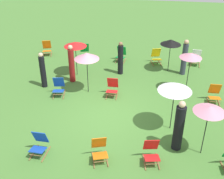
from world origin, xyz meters
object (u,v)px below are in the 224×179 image
object	(u,v)px
deckchair_3	(85,52)
deckchair_10	(156,57)
person_2	(184,58)
person_1	(43,71)
deckchair_2	(215,94)
umbrella_3	(191,55)
deckchair_9	(151,152)
umbrella_2	(210,109)
umbrella_1	(171,42)
person_4	(72,64)
deckchair_5	(100,150)
person_3	(179,127)
deckchair_0	(112,88)
deckchair_1	(196,58)
umbrella_5	(175,87)
deckchair_7	(39,144)
person_0	(120,59)
deckchair_6	(121,55)
umbrella_0	(75,44)
umbrella_4	(87,56)
deckchair_11	(59,87)
deckchair_8	(47,48)

from	to	relation	value
deckchair_3	deckchair_10	world-z (taller)	same
person_2	person_1	bearing A→B (deg)	-5.08
deckchair_2	umbrella_3	size ratio (longest dim) A/B	0.43
deckchair_9	umbrella_2	bearing A→B (deg)	9.94
umbrella_1	person_4	distance (m)	5.02
deckchair_5	person_1	bearing A→B (deg)	111.12
deckchair_10	person_2	world-z (taller)	person_2
person_3	person_4	size ratio (longest dim) A/B	1.02
deckchair_0	umbrella_2	xyz separation A→B (m)	(3.50, -3.29, 1.41)
deckchair_1	deckchair_9	distance (m)	8.07
deckchair_1	umbrella_2	xyz separation A→B (m)	(-0.53, -7.15, 1.41)
umbrella_5	person_1	bearing A→B (deg)	157.67
deckchair_5	deckchair_9	bearing A→B (deg)	-12.46
deckchair_1	deckchair_7	size ratio (longest dim) A/B	1.00
person_0	deckchair_6	bearing A→B (deg)	67.53
person_1	deckchair_6	bearing A→B (deg)	107.28
umbrella_0	umbrella_2	distance (m)	7.50
deckchair_0	deckchair_5	distance (m)	4.05
deckchair_9	person_1	world-z (taller)	person_1
deckchair_9	umbrella_4	world-z (taller)	umbrella_4
deckchair_1	deckchair_10	distance (m)	2.14
deckchair_9	person_3	distance (m)	1.25
deckchair_1	umbrella_0	bearing A→B (deg)	-153.49
deckchair_9	deckchair_10	size ratio (longest dim) A/B	0.98
deckchair_0	person_3	bearing A→B (deg)	-49.79
umbrella_0	umbrella_1	xyz separation A→B (m)	(4.59, 1.09, -0.05)
deckchair_3	umbrella_5	size ratio (longest dim) A/B	0.45
deckchair_11	umbrella_4	size ratio (longest dim) A/B	0.43
person_2	person_0	bearing A→B (deg)	-16.72
umbrella_2	person_3	xyz separation A→B (m)	(-0.82, 0.14, -0.89)
umbrella_5	person_0	world-z (taller)	umbrella_5
umbrella_2	umbrella_1	bearing A→B (deg)	99.05
deckchair_3	umbrella_3	bearing A→B (deg)	-46.69
deckchair_2	deckchair_5	xyz separation A→B (m)	(-4.24, -4.14, 0.00)
deckchair_9	deckchair_10	bearing A→B (deg)	79.17
deckchair_0	person_4	world-z (taller)	person_4
deckchair_5	deckchair_3	bearing A→B (deg)	89.03
deckchair_6	deckchair_11	xyz separation A→B (m)	(-2.32, -4.03, 0.00)
deckchair_6	person_0	distance (m)	1.63
deckchair_9	umbrella_4	bearing A→B (deg)	115.90
deckchair_2	umbrella_0	xyz separation A→B (m)	(-6.48, 1.64, 1.27)
deckchair_2	deckchair_3	bearing A→B (deg)	150.83
deckchair_0	umbrella_3	world-z (taller)	umbrella_3
person_4	deckchair_2	bearing A→B (deg)	22.89
deckchair_0	deckchair_7	bearing A→B (deg)	-114.80
deckchair_9	umbrella_3	bearing A→B (deg)	62.29
deckchair_5	umbrella_1	size ratio (longest dim) A/B	0.50
deckchair_1	person_2	bearing A→B (deg)	-114.03
deckchair_8	deckchair_11	xyz separation A→B (m)	(2.06, -4.30, 0.00)
deckchair_2	deckchair_5	distance (m)	5.93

